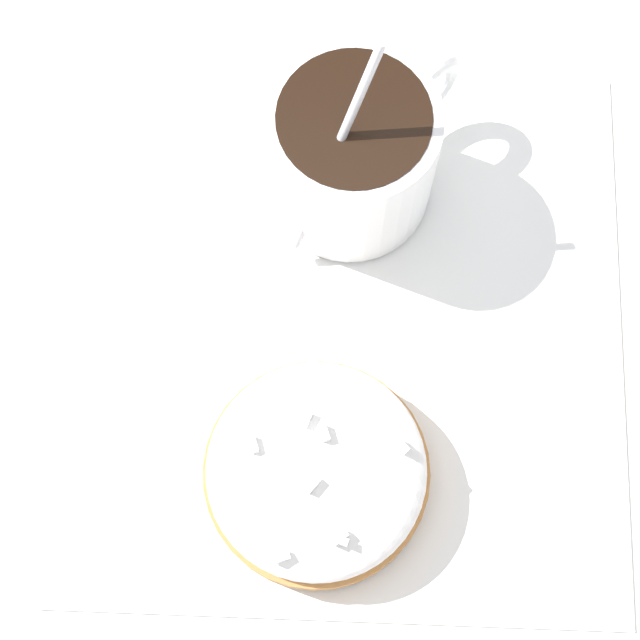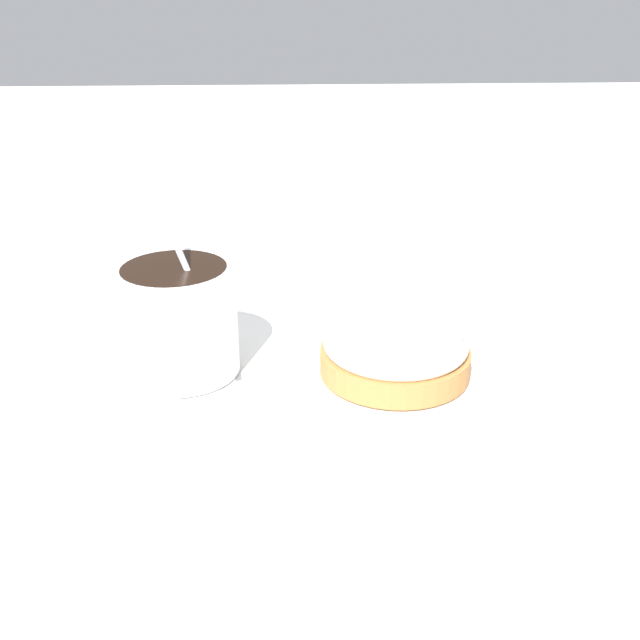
{
  "view_description": "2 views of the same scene",
  "coord_description": "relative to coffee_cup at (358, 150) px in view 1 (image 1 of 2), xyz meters",
  "views": [
    {
      "loc": [
        -0.14,
        0.01,
        0.48
      ],
      "look_at": [
        -0.01,
        0.01,
        0.04
      ],
      "focal_mm": 60.0,
      "sensor_mm": 36.0,
      "label": 1
    },
    {
      "loc": [
        0.0,
        0.44,
        0.24
      ],
      "look_at": [
        -0.02,
        0.0,
        0.04
      ],
      "focal_mm": 42.0,
      "sensor_mm": 36.0,
      "label": 2
    }
  ],
  "objects": [
    {
      "name": "ground_plane",
      "position": [
        -0.07,
        0.0,
        -0.04
      ],
      "size": [
        3.0,
        3.0,
        0.0
      ],
      "primitive_type": "plane",
      "color": "silver"
    },
    {
      "name": "paper_napkin",
      "position": [
        -0.07,
        0.0,
        -0.04
      ],
      "size": [
        0.26,
        0.26,
        0.0
      ],
      "color": "white",
      "rests_on": "ground_plane"
    },
    {
      "name": "coffee_cup",
      "position": [
        0.0,
        0.0,
        0.0
      ],
      "size": [
        0.09,
        0.09,
        0.12
      ],
      "color": "white",
      "rests_on": "paper_napkin"
    },
    {
      "name": "frosted_pastry",
      "position": [
        -0.14,
        0.01,
        -0.02
      ],
      "size": [
        0.1,
        0.1,
        0.04
      ],
      "color": "#B2753D",
      "rests_on": "paper_napkin"
    }
  ]
}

